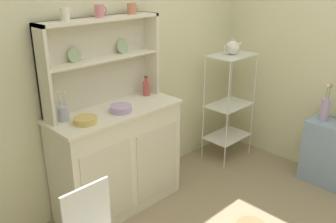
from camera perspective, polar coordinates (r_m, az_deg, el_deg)
The scene contains 14 objects.
wall_back at distance 3.19m, azimuth -8.09°, elevation 8.29°, with size 3.84×0.05×2.50m, color beige.
hutch_cabinet at distance 3.15m, azimuth -7.79°, elevation -7.21°, with size 1.11×0.45×0.91m.
hutch_shelf_unit at distance 2.97m, azimuth -10.56°, elevation 8.59°, with size 1.04×0.18×0.71m.
bakers_rack at distance 3.92m, azimuth 9.50°, elevation 2.04°, with size 0.48×0.33×1.15m.
side_shelf_blue at distance 3.85m, azimuth 23.96°, elevation -6.04°, with size 0.28×0.48×0.62m, color #849EBC.
cup_cream_0 at distance 2.73m, azimuth -15.73°, elevation 14.37°, with size 0.08×0.07×0.09m.
cup_rose_1 at distance 2.88m, azimuth -10.59°, elevation 15.12°, with size 0.09×0.07×0.09m.
cup_terracotta_2 at distance 3.07m, azimuth -5.66°, elevation 15.65°, with size 0.09×0.07×0.09m.
bowl_mixing_large at distance 2.73m, azimuth -12.73°, elevation -1.33°, with size 0.17×0.17×0.05m, color #DBB760.
bowl_floral_medium at distance 2.90m, azimuth -7.36°, elevation 0.43°, with size 0.17×0.17×0.05m, color #B79ECC.
jam_bottle at distance 3.25m, azimuth -3.40°, elevation 3.69°, with size 0.06×0.06×0.18m.
utensil_jar at distance 2.80m, azimuth -15.95°, elevation -0.25°, with size 0.08×0.08×0.25m.
porcelain_teapot at distance 3.78m, azimuth 9.99°, elevation 9.78°, with size 0.23×0.14×0.16m.
flower_vase at distance 3.72m, azimuth 23.27°, elevation 0.53°, with size 0.08×0.08×0.37m.
Camera 1 is at (-1.85, -0.87, 1.95)m, focal length 39.16 mm.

